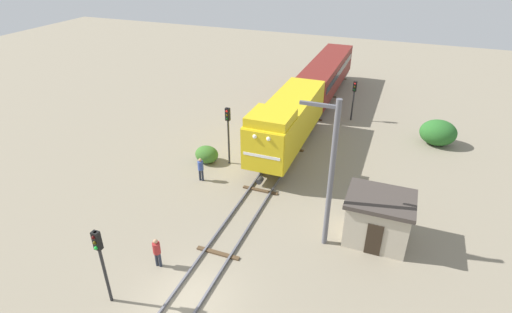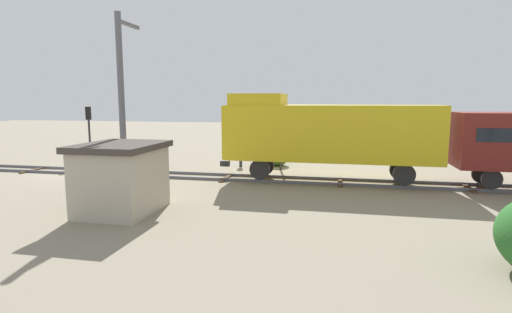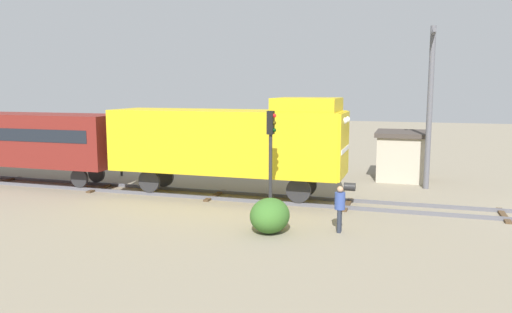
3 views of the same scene
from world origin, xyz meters
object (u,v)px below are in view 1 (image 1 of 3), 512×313
at_px(relay_hut, 378,218).
at_px(traffic_signal_mid, 228,126).
at_px(traffic_signal_far, 354,93).
at_px(worker_by_signal, 201,168).
at_px(locomotive, 287,120).
at_px(passenger_car_leading, 326,73).
at_px(catenary_mast, 330,173).
at_px(worker_near_track, 157,251).
at_px(traffic_signal_near, 100,254).

bearing_deg(relay_hut, traffic_signal_mid, 156.58).
bearing_deg(traffic_signal_far, worker_by_signal, -119.18).
bearing_deg(locomotive, traffic_signal_mid, -139.21).
bearing_deg(passenger_car_leading, worker_by_signal, -102.41).
distance_m(passenger_car_leading, catenary_mast, 22.91).
bearing_deg(passenger_car_leading, locomotive, -90.00).
distance_m(catenary_mast, relay_hut, 4.14).
height_order(worker_near_track, worker_by_signal, same).
bearing_deg(traffic_signal_near, traffic_signal_mid, 90.85).
relative_size(traffic_signal_far, worker_by_signal, 2.14).
bearing_deg(traffic_signal_far, traffic_signal_mid, -122.13).
height_order(locomotive, relay_hut, locomotive).
bearing_deg(traffic_signal_near, locomotive, 78.94).
height_order(passenger_car_leading, traffic_signal_near, traffic_signal_near).
distance_m(traffic_signal_mid, catenary_mast, 10.38).
xyz_separation_m(locomotive, worker_near_track, (-2.40, -13.70, -1.78)).
xyz_separation_m(traffic_signal_far, worker_by_signal, (-7.80, -13.97, -1.55)).
distance_m(traffic_signal_far, worker_near_track, 22.77).
distance_m(passenger_car_leading, relay_hut, 22.32).
relative_size(traffic_signal_near, traffic_signal_mid, 0.92).
height_order(traffic_signal_near, traffic_signal_mid, traffic_signal_mid).
relative_size(worker_by_signal, relay_hut, 0.49).
relative_size(catenary_mast, relay_hut, 2.36).
relative_size(traffic_signal_far, relay_hut, 1.04).
bearing_deg(passenger_car_leading, traffic_signal_mid, -101.80).
bearing_deg(traffic_signal_mid, relay_hut, -23.42).
xyz_separation_m(passenger_car_leading, traffic_signal_mid, (-3.40, -16.27, 0.48)).
relative_size(passenger_car_leading, traffic_signal_far, 3.86).
relative_size(passenger_car_leading, catenary_mast, 1.70).
height_order(traffic_signal_far, worker_by_signal, traffic_signal_far).
bearing_deg(relay_hut, traffic_signal_far, 103.81).
xyz_separation_m(traffic_signal_mid, traffic_signal_far, (7.00, 11.15, -0.46)).
bearing_deg(traffic_signal_mid, traffic_signal_near, -89.15).
xyz_separation_m(worker_near_track, worker_by_signal, (-1.80, 7.94, 0.00)).
bearing_deg(catenary_mast, locomotive, 118.87).
relative_size(worker_near_track, relay_hut, 0.49).
xyz_separation_m(traffic_signal_near, worker_near_track, (0.80, 2.67, -1.78)).
bearing_deg(relay_hut, catenary_mast, -152.98).
bearing_deg(traffic_signal_mid, worker_near_track, -84.69).
bearing_deg(worker_near_track, traffic_signal_near, 49.99).
bearing_deg(traffic_signal_near, worker_by_signal, 95.38).
relative_size(locomotive, traffic_signal_mid, 2.68).
distance_m(locomotive, passenger_car_leading, 13.34).
height_order(locomotive, catenary_mast, catenary_mast).
height_order(traffic_signal_far, catenary_mast, catenary_mast).
bearing_deg(relay_hut, locomotive, 134.42).
xyz_separation_m(traffic_signal_mid, worker_near_track, (1.00, -10.76, -2.01)).
bearing_deg(traffic_signal_mid, catenary_mast, -35.85).
height_order(worker_near_track, catenary_mast, catenary_mast).
bearing_deg(traffic_signal_mid, worker_by_signal, -105.83).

